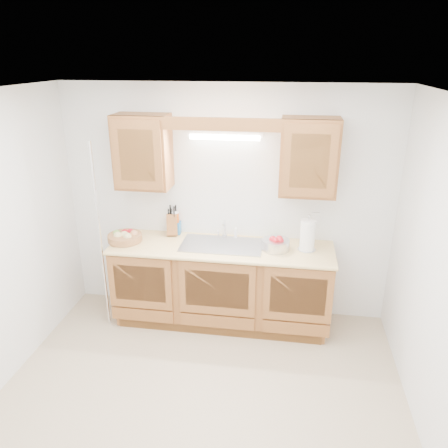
% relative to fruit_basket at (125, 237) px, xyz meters
% --- Properties ---
extents(room, '(3.52, 3.50, 2.50)m').
position_rel_fruit_basket_xyz_m(room, '(1.03, -1.16, 0.30)').
color(room, tan).
rests_on(room, ground).
extents(base_cabinets, '(2.20, 0.60, 0.86)m').
position_rel_fruit_basket_xyz_m(base_cabinets, '(1.03, 0.04, -0.51)').
color(base_cabinets, '#99592C').
rests_on(base_cabinets, ground).
extents(countertop, '(2.30, 0.63, 0.04)m').
position_rel_fruit_basket_xyz_m(countertop, '(1.03, 0.02, -0.07)').
color(countertop, '#EACB7A').
rests_on(countertop, base_cabinets).
extents(upper_cabinet_left, '(0.55, 0.33, 0.75)m').
position_rel_fruit_basket_xyz_m(upper_cabinet_left, '(0.20, 0.17, 0.88)').
color(upper_cabinet_left, '#99592C').
rests_on(upper_cabinet_left, room).
extents(upper_cabinet_right, '(0.55, 0.33, 0.75)m').
position_rel_fruit_basket_xyz_m(upper_cabinet_right, '(1.86, 0.17, 0.88)').
color(upper_cabinet_right, '#99592C').
rests_on(upper_cabinet_right, room).
extents(valance, '(2.20, 0.05, 0.12)m').
position_rel_fruit_basket_xyz_m(valance, '(1.03, 0.03, 1.19)').
color(valance, '#99592C').
rests_on(valance, room).
extents(fluorescent_fixture, '(0.76, 0.08, 0.08)m').
position_rel_fruit_basket_xyz_m(fluorescent_fixture, '(1.03, 0.26, 1.05)').
color(fluorescent_fixture, white).
rests_on(fluorescent_fixture, room).
extents(sink, '(0.84, 0.46, 0.36)m').
position_rel_fruit_basket_xyz_m(sink, '(1.03, 0.05, -0.12)').
color(sink, '#9E9EA3').
rests_on(sink, countertop).
extents(wire_shelf_pole, '(0.03, 0.03, 2.00)m').
position_rel_fruit_basket_xyz_m(wire_shelf_pole, '(-0.17, -0.23, 0.05)').
color(wire_shelf_pole, silver).
rests_on(wire_shelf_pole, ground).
extents(outlet_plate, '(0.08, 0.01, 0.12)m').
position_rel_fruit_basket_xyz_m(outlet_plate, '(1.98, 0.33, 0.20)').
color(outlet_plate, white).
rests_on(outlet_plate, room).
extents(fruit_basket, '(0.45, 0.45, 0.11)m').
position_rel_fruit_basket_xyz_m(fruit_basket, '(0.00, 0.00, 0.00)').
color(fruit_basket, '#AC7445').
rests_on(fruit_basket, countertop).
extents(knife_block, '(0.15, 0.21, 0.33)m').
position_rel_fruit_basket_xyz_m(knife_block, '(0.45, 0.26, 0.07)').
color(knife_block, '#99592C').
rests_on(knife_block, countertop).
extents(orange_canister, '(0.09, 0.09, 0.25)m').
position_rel_fruit_basket_xyz_m(orange_canister, '(0.48, 0.28, 0.08)').
color(orange_canister, '#F1590D').
rests_on(orange_canister, countertop).
extents(soap_bottle, '(0.10, 0.10, 0.21)m').
position_rel_fruit_basket_xyz_m(soap_bottle, '(0.49, 0.28, 0.05)').
color(soap_bottle, '#2571BB').
rests_on(soap_bottle, countertop).
extents(sponge, '(0.12, 0.09, 0.02)m').
position_rel_fruit_basket_xyz_m(sponge, '(1.57, 0.28, -0.04)').
color(sponge, '#CC333F').
rests_on(sponge, countertop).
extents(paper_towel, '(0.18, 0.18, 0.38)m').
position_rel_fruit_basket_xyz_m(paper_towel, '(1.90, 0.06, 0.11)').
color(paper_towel, silver).
rests_on(paper_towel, countertop).
extents(apple_bowl, '(0.34, 0.34, 0.15)m').
position_rel_fruit_basket_xyz_m(apple_bowl, '(1.59, 0.02, 0.01)').
color(apple_bowl, silver).
rests_on(apple_bowl, countertop).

